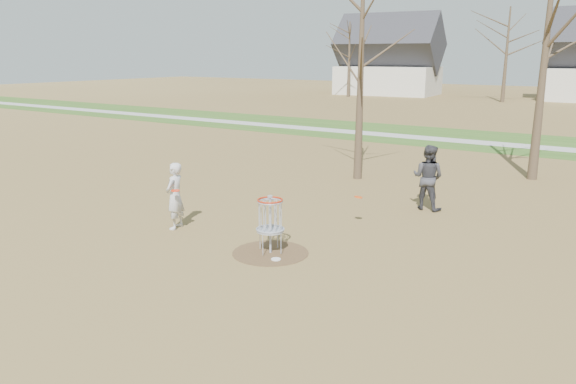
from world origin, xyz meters
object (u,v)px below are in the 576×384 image
(player_throwing, at_px, (428,177))
(disc_golf_basket, at_px, (270,216))
(player_standing, at_px, (175,196))
(disc_grounded, at_px, (276,259))

(player_throwing, height_order, disc_golf_basket, player_throwing)
(player_standing, relative_size, disc_golf_basket, 1.32)
(player_throwing, height_order, disc_grounded, player_throwing)
(player_throwing, xyz_separation_m, disc_grounded, (-1.31, -6.06, -0.96))
(player_standing, relative_size, player_throwing, 0.91)
(player_standing, height_order, player_throwing, player_throwing)
(player_throwing, relative_size, disc_grounded, 8.88)
(player_throwing, distance_m, disc_golf_basket, 5.99)
(disc_grounded, bearing_deg, player_throwing, 77.85)
(player_standing, relative_size, disc_grounded, 8.12)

